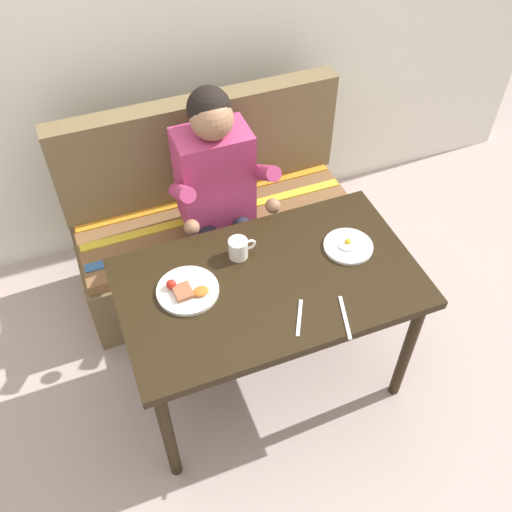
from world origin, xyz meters
The scene contains 10 objects.
ground_plane centered at (0.00, 0.00, 0.00)m, with size 8.00×8.00×0.00m, color #B09D97.
back_wall centered at (0.00, 1.27, 1.30)m, with size 4.40×0.10×2.60m, color silver.
table centered at (0.00, 0.00, 0.65)m, with size 1.20×0.70×0.73m.
couch centered at (0.00, 0.76, 0.33)m, with size 1.44×0.56×1.00m.
person centered at (-0.01, 0.59, 0.74)m, with size 0.45×0.61×1.21m.
plate_breakfast centered at (-0.32, 0.06, 0.74)m, with size 0.24×0.24×0.05m.
plate_eggs centered at (0.37, 0.05, 0.74)m, with size 0.21×0.21×0.04m.
coffee_mug centered at (-0.07, 0.17, 0.78)m, with size 0.12×0.08×0.09m.
fork centered at (0.03, -0.21, 0.73)m, with size 0.01×0.17×0.01m, color silver.
knife centered at (0.19, -0.27, 0.73)m, with size 0.01×0.20×0.01m, color silver.
Camera 1 is at (-0.58, -1.36, 2.47)m, focal length 40.26 mm.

